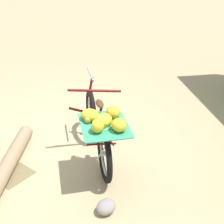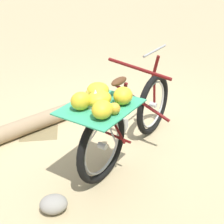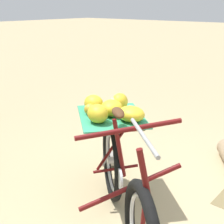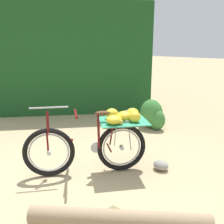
{
  "view_description": "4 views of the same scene",
  "coord_description": "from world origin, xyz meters",
  "views": [
    {
      "loc": [
        -2.88,
        -2.74,
        2.65
      ],
      "look_at": [
        -0.3,
        -0.72,
        0.93
      ],
      "focal_mm": 52.09,
      "sensor_mm": 36.0,
      "label": 1
    },
    {
      "loc": [
        -0.57,
        -3.1,
        1.96
      ],
      "look_at": [
        -0.28,
        -0.74,
        0.75
      ],
      "focal_mm": 50.76,
      "sensor_mm": 36.0,
      "label": 2
    },
    {
      "loc": [
        1.61,
        1.02,
        1.69
      ],
      "look_at": [
        -0.4,
        -0.68,
        0.8
      ],
      "focal_mm": 51.29,
      "sensor_mm": 36.0,
      "label": 3
    },
    {
      "loc": [
        -2.53,
        2.16,
        1.87
      ],
      "look_at": [
        -0.27,
        -0.54,
        0.92
      ],
      "focal_mm": 41.46,
      "sensor_mm": 36.0,
      "label": 4
    }
  ],
  "objects": [
    {
      "name": "path_stone",
      "position": [
        -0.81,
        -1.04,
        0.07
      ],
      "size": [
        0.24,
        0.2,
        0.15
      ],
      "primitive_type": "ellipsoid",
      "color": "gray",
      "rests_on": "ground_plane"
    },
    {
      "name": "fallen_log",
      "position": [
        -1.11,
        0.36,
        0.1
      ],
      "size": [
        1.66,
        1.25,
        0.2
      ],
      "primitive_type": "cylinder",
      "rotation": [
        0.0,
        1.57,
        0.61
      ],
      "color": "#937A5B",
      "rests_on": "ground_plane"
    },
    {
      "name": "ground_plane",
      "position": [
        0.0,
        0.0,
        0.0
      ],
      "size": [
        60.0,
        60.0,
        0.0
      ],
      "primitive_type": "plane",
      "color": "tan"
    },
    {
      "name": "leaf_litter_patch",
      "position": [
        -1.04,
        0.29,
        0.0
      ],
      "size": [
        0.44,
        0.36,
        0.01
      ],
      "primitive_type": "cube",
      "color": "olive",
      "rests_on": "ground_plane"
    },
    {
      "name": "bicycle",
      "position": [
        -0.12,
        -0.37,
        0.52
      ],
      "size": [
        1.38,
        1.55,
        1.03
      ],
      "rotation": [
        0.0,
        0.0,
        0.87
      ],
      "color": "black",
      "rests_on": "ground_plane"
    }
  ]
}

